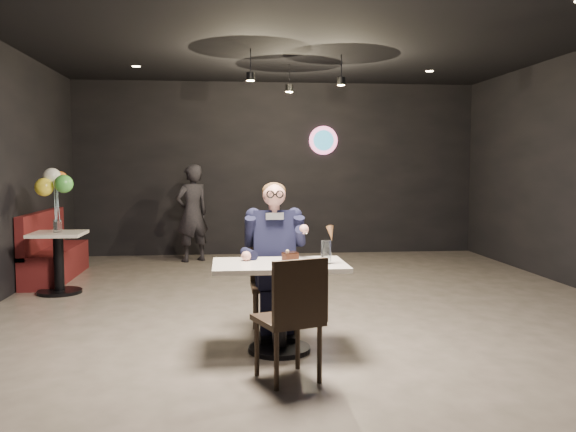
{
  "coord_description": "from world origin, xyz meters",
  "views": [
    {
      "loc": [
        -0.93,
        -6.18,
        1.55
      ],
      "look_at": [
        -0.35,
        -0.6,
        1.09
      ],
      "focal_mm": 38.0,
      "sensor_mm": 36.0,
      "label": 1
    }
  ],
  "objects": [
    {
      "name": "floor",
      "position": [
        0.0,
        0.0,
        0.0
      ],
      "size": [
        9.0,
        9.0,
        0.0
      ],
      "primitive_type": "plane",
      "color": "gray",
      "rests_on": "ground"
    },
    {
      "name": "wall_sign",
      "position": [
        0.8,
        4.47,
        2.0
      ],
      "size": [
        0.5,
        0.06,
        0.5
      ],
      "primitive_type": null,
      "color": "pink",
      "rests_on": "floor"
    },
    {
      "name": "pendant_lights",
      "position": [
        0.0,
        2.0,
        2.88
      ],
      "size": [
        1.4,
        1.2,
        0.36
      ],
      "primitive_type": "cube",
      "color": "black",
      "rests_on": "floor"
    },
    {
      "name": "main_table",
      "position": [
        -0.49,
        -1.2,
        0.38
      ],
      "size": [
        1.1,
        0.7,
        0.75
      ],
      "primitive_type": "cube",
      "color": "white",
      "rests_on": "floor"
    },
    {
      "name": "chair_far",
      "position": [
        -0.49,
        -0.65,
        0.46
      ],
      "size": [
        0.42,
        0.46,
        0.92
      ],
      "primitive_type": "cube",
      "color": "black",
      "rests_on": "floor"
    },
    {
      "name": "chair_near",
      "position": [
        -0.49,
        -1.88,
        0.46
      ],
      "size": [
        0.55,
        0.58,
        0.92
      ],
      "primitive_type": "cube",
      "rotation": [
        0.0,
        0.0,
        0.36
      ],
      "color": "black",
      "rests_on": "floor"
    },
    {
      "name": "seated_man",
      "position": [
        -0.49,
        -0.65,
        0.72
      ],
      "size": [
        0.6,
        0.8,
        1.44
      ],
      "primitive_type": "cube",
      "color": "black",
      "rests_on": "floor"
    },
    {
      "name": "dessert_plate",
      "position": [
        -0.4,
        -1.3,
        0.76
      ],
      "size": [
        0.24,
        0.24,
        0.01
      ],
      "primitive_type": "cylinder",
      "color": "white",
      "rests_on": "main_table"
    },
    {
      "name": "cake_slice",
      "position": [
        -0.4,
        -1.29,
        0.8
      ],
      "size": [
        0.14,
        0.12,
        0.08
      ],
      "primitive_type": "cube",
      "rotation": [
        0.0,
        0.0,
        0.35
      ],
      "color": "black",
      "rests_on": "dessert_plate"
    },
    {
      "name": "mint_leaf",
      "position": [
        -0.4,
        -1.31,
        0.84
      ],
      "size": [
        0.07,
        0.04,
        0.01
      ],
      "primitive_type": "ellipsoid",
      "color": "#2A803A",
      "rests_on": "cake_slice"
    },
    {
      "name": "sundae_glass",
      "position": [
        -0.1,
        -1.27,
        0.84
      ],
      "size": [
        0.08,
        0.08,
        0.19
      ],
      "primitive_type": "cylinder",
      "color": "silver",
      "rests_on": "main_table"
    },
    {
      "name": "wafer_cone",
      "position": [
        -0.06,
        -1.25,
        0.99
      ],
      "size": [
        0.08,
        0.08,
        0.13
      ],
      "primitive_type": "cone",
      "rotation": [
        0.0,
        0.0,
        0.26
      ],
      "color": "#BE814E",
      "rests_on": "sundae_glass"
    },
    {
      "name": "booth_bench",
      "position": [
        -3.25,
        2.4,
        0.47
      ],
      "size": [
        0.47,
        1.86,
        0.93
      ],
      "primitive_type": "cube",
      "color": "#480F15",
      "rests_on": "floor"
    },
    {
      "name": "side_table",
      "position": [
        -2.95,
        1.4,
        0.38
      ],
      "size": [
        0.61,
        0.61,
        0.76
      ],
      "primitive_type": "cube",
      "color": "white",
      "rests_on": "floor"
    },
    {
      "name": "balloon_vase",
      "position": [
        -2.95,
        1.4,
        0.83
      ],
      "size": [
        0.1,
        0.1,
        0.15
      ],
      "primitive_type": "cylinder",
      "color": "silver",
      "rests_on": "side_table"
    },
    {
      "name": "balloon_bunch",
      "position": [
        -2.95,
        1.4,
        1.23
      ],
      "size": [
        0.4,
        0.4,
        0.66
      ],
      "primitive_type": "cube",
      "color": "yellow",
      "rests_on": "balloon_vase"
    },
    {
      "name": "passerby",
      "position": [
        -1.46,
        3.76,
        0.79
      ],
      "size": [
        0.69,
        0.62,
        1.58
      ],
      "primitive_type": "imported",
      "rotation": [
        0.0,
        0.0,
        3.68
      ],
      "color": "black",
      "rests_on": "floor"
    }
  ]
}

